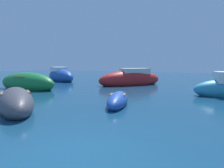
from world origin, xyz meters
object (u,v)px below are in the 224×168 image
object	(u,v)px
moored_boat_1	(16,102)
moored_boat_6	(131,79)
moored_boat_5	(61,76)
moored_boat_0	(27,83)
moored_boat_2	(118,100)

from	to	relation	value
moored_boat_1	moored_boat_6	bearing A→B (deg)	119.71
moored_boat_1	moored_boat_5	world-z (taller)	moored_boat_5
moored_boat_1	moored_boat_6	xyz separation A→B (m)	(1.51, 11.41, 0.19)
moored_boat_0	moored_boat_5	bearing A→B (deg)	108.85
moored_boat_5	moored_boat_6	distance (m)	8.83
moored_boat_1	moored_boat_6	distance (m)	11.51
moored_boat_5	moored_boat_1	bearing A→B (deg)	-30.22
moored_boat_2	moored_boat_5	xyz separation A→B (m)	(-11.10, 9.19, 0.32)
moored_boat_0	moored_boat_6	xyz separation A→B (m)	(6.61, 6.16, 0.07)
moored_boat_1	moored_boat_2	size ratio (longest dim) A/B	1.34
moored_boat_6	moored_boat_1	bearing A→B (deg)	34.86
moored_boat_2	moored_boat_5	distance (m)	14.41
moored_boat_5	moored_boat_6	bearing A→B (deg)	24.41
moored_boat_0	moored_boat_2	bearing A→B (deg)	-14.09
moored_boat_1	moored_boat_5	bearing A→B (deg)	158.48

